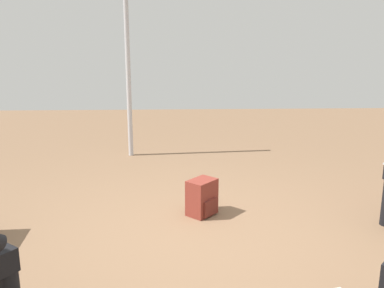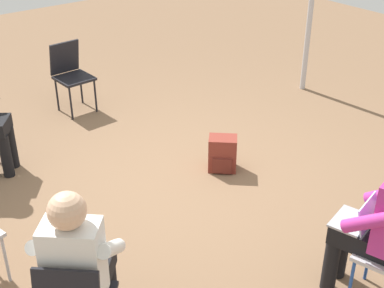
# 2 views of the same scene
# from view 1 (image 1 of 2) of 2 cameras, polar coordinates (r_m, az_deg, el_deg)

# --- Properties ---
(ground_plane) EXTENTS (14.00, 14.00, 0.00)m
(ground_plane) POSITION_cam_1_polar(r_m,az_deg,el_deg) (3.77, -0.02, -13.05)
(ground_plane) COLOR brown
(backpack_near_laptop_user) EXTENTS (0.34, 0.34, 0.36)m
(backpack_near_laptop_user) POSITION_cam_1_polar(r_m,az_deg,el_deg) (4.27, 1.32, -7.38)
(backpack_near_laptop_user) COLOR maroon
(backpack_near_laptop_user) RESTS_ON ground
(tent_pole_near) EXTENTS (0.07, 0.07, 2.60)m
(tent_pole_near) POSITION_cam_1_polar(r_m,az_deg,el_deg) (6.26, -8.52, 10.07)
(tent_pole_near) COLOR #B2B2B7
(tent_pole_near) RESTS_ON ground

